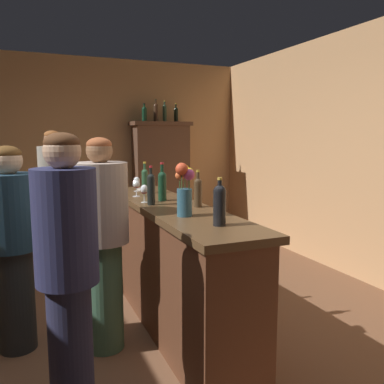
% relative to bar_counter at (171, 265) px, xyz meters
% --- Properties ---
extents(floor, '(9.25, 9.25, 0.00)m').
position_rel_bar_counter_xyz_m(floor, '(-0.53, -0.30, -0.52)').
color(floor, brown).
rests_on(floor, ground).
extents(wall_back, '(5.71, 0.12, 2.75)m').
position_rel_bar_counter_xyz_m(wall_back, '(-0.53, 3.32, 0.86)').
color(wall_back, tan).
rests_on(wall_back, ground).
extents(bar_counter, '(0.52, 2.46, 1.03)m').
position_rel_bar_counter_xyz_m(bar_counter, '(0.00, 0.00, 0.00)').
color(bar_counter, brown).
rests_on(bar_counter, ground).
extents(display_cabinet, '(0.93, 0.42, 1.79)m').
position_rel_bar_counter_xyz_m(display_cabinet, '(0.92, 3.02, 0.42)').
color(display_cabinet, brown).
rests_on(display_cabinet, ground).
extents(wine_bottle_riesling, '(0.06, 0.06, 0.29)m').
position_rel_bar_counter_xyz_m(wine_bottle_riesling, '(0.16, -0.19, 0.64)').
color(wine_bottle_riesling, '#45321F').
rests_on(wine_bottle_riesling, bar_counter).
extents(wine_bottle_merlot, '(0.06, 0.06, 0.32)m').
position_rel_bar_counter_xyz_m(wine_bottle_merlot, '(-0.15, 0.04, 0.65)').
color(wine_bottle_merlot, black).
rests_on(wine_bottle_merlot, bar_counter).
extents(wine_bottle_pinot, '(0.07, 0.07, 0.33)m').
position_rel_bar_counter_xyz_m(wine_bottle_pinot, '(-0.00, 0.21, 0.65)').
color(wine_bottle_pinot, '#143520').
rests_on(wine_bottle_pinot, bar_counter).
extents(wine_bottle_rose, '(0.08, 0.08, 0.30)m').
position_rel_bar_counter_xyz_m(wine_bottle_rose, '(0.02, -0.84, 0.65)').
color(wine_bottle_rose, black).
rests_on(wine_bottle_rose, bar_counter).
extents(wine_bottle_malbec, '(0.06, 0.06, 0.30)m').
position_rel_bar_counter_xyz_m(wine_bottle_malbec, '(-0.00, 0.73, 0.64)').
color(wine_bottle_malbec, '#284D30').
rests_on(wine_bottle_malbec, bar_counter).
extents(wine_glass_front, '(0.07, 0.07, 0.15)m').
position_rel_bar_counter_xyz_m(wine_glass_front, '(-0.14, 0.53, 0.61)').
color(wine_glass_front, white).
rests_on(wine_glass_front, bar_counter).
extents(wine_glass_mid, '(0.07, 0.07, 0.14)m').
position_rel_bar_counter_xyz_m(wine_glass_mid, '(-0.05, 0.88, 0.61)').
color(wine_glass_mid, white).
rests_on(wine_glass_mid, bar_counter).
extents(wine_glass_rear, '(0.06, 0.06, 0.15)m').
position_rel_bar_counter_xyz_m(wine_glass_rear, '(-0.17, 0.18, 0.61)').
color(wine_glass_rear, white).
rests_on(wine_glass_rear, bar_counter).
extents(flower_arrangement, '(0.14, 0.14, 0.37)m').
position_rel_bar_counter_xyz_m(flower_arrangement, '(-0.07, -0.49, 0.70)').
color(flower_arrangement, '#2E5A6E').
rests_on(flower_arrangement, bar_counter).
extents(cheese_plate, '(0.14, 0.14, 0.01)m').
position_rel_bar_counter_xyz_m(cheese_plate, '(0.05, 0.96, 0.51)').
color(cheese_plate, white).
rests_on(cheese_plate, bar_counter).
extents(display_bottle_left, '(0.07, 0.07, 0.28)m').
position_rel_bar_counter_xyz_m(display_bottle_left, '(0.66, 3.02, 1.40)').
color(display_bottle_left, '#143923').
rests_on(display_bottle_left, display_cabinet).
extents(display_bottle_midleft, '(0.07, 0.07, 0.34)m').
position_rel_bar_counter_xyz_m(display_bottle_midleft, '(0.85, 3.02, 1.43)').
color(display_bottle_midleft, '#482E1D').
rests_on(display_bottle_midleft, display_cabinet).
extents(display_bottle_center, '(0.06, 0.06, 0.33)m').
position_rel_bar_counter_xyz_m(display_bottle_center, '(0.99, 3.02, 1.43)').
color(display_bottle_center, '#2B442F').
rests_on(display_bottle_center, display_cabinet).
extents(display_bottle_midright, '(0.07, 0.07, 0.29)m').
position_rel_bar_counter_xyz_m(display_bottle_midright, '(1.18, 3.02, 1.40)').
color(display_bottle_midright, black).
rests_on(display_bottle_midright, display_cabinet).
extents(patron_by_cabinet, '(0.33, 0.33, 1.60)m').
position_rel_bar_counter_xyz_m(patron_by_cabinet, '(-0.90, -0.91, 0.37)').
color(patron_by_cabinet, '#282A46').
rests_on(patron_by_cabinet, ground).
extents(patron_near_entrance, '(0.37, 0.37, 1.51)m').
position_rel_bar_counter_xyz_m(patron_near_entrance, '(-1.19, 0.08, 0.31)').
color(patron_near_entrance, '#232627').
rests_on(patron_near_entrance, ground).
extents(patron_redhead, '(0.32, 0.32, 1.63)m').
position_rel_bar_counter_xyz_m(patron_redhead, '(-0.80, 1.43, 0.38)').
color(patron_redhead, '#506343').
rests_on(patron_redhead, ground).
extents(patron_tall, '(0.39, 0.39, 1.57)m').
position_rel_bar_counter_xyz_m(patron_tall, '(-0.59, -0.16, 0.33)').
color(patron_tall, '#416B50').
rests_on(patron_tall, ground).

